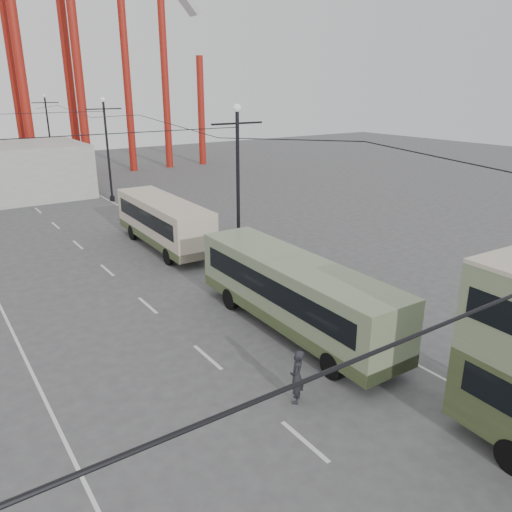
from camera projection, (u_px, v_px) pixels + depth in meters
road_markings at (124, 282)px, 27.43m from camera, size 12.52×120.00×0.01m
lamp_post_mid at (238, 190)px, 28.06m from camera, size 3.20×0.44×9.32m
lamp_post_far at (108, 150)px, 45.22m from camera, size 3.20×0.44×9.32m
lamp_post_distant at (49, 133)px, 62.39m from camera, size 3.20×0.44×9.32m
single_decker_green at (294, 292)px, 21.45m from camera, size 2.82×11.45×3.22m
single_decker_cream at (163, 221)px, 32.72m from camera, size 2.90×10.40×3.21m
pedestrian at (297, 377)px, 16.73m from camera, size 0.83×0.82×1.92m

